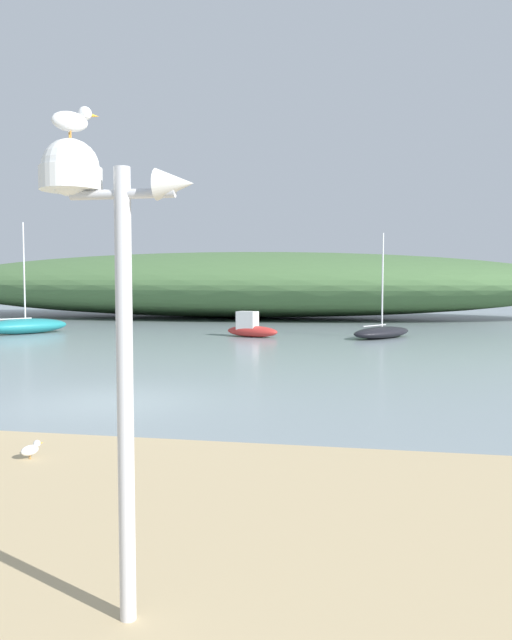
# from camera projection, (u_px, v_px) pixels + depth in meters

# --- Properties ---
(ground_plane) EXTENTS (120.00, 120.00, 0.00)m
(ground_plane) POSITION_uv_depth(u_px,v_px,m) (110.00, 402.00, 13.41)
(ground_plane) COLOR gray
(distant_hill) EXTENTS (50.22, 15.78, 4.86)m
(distant_hill) POSITION_uv_depth(u_px,v_px,m) (232.00, 285.00, 45.44)
(distant_hill) COLOR #476B3D
(distant_hill) RESTS_ON ground
(mast_structure) EXTENTS (1.14, 0.44, 3.52)m
(mast_structure) POSITION_uv_depth(u_px,v_px,m) (96.00, 239.00, 4.30)
(mast_structure) COLOR silver
(mast_structure) RESTS_ON beach_sand
(seagull_on_radar) EXTENTS (0.30, 0.28, 0.24)m
(seagull_on_radar) POSITION_uv_depth(u_px,v_px,m) (72.00, 120.00, 4.28)
(seagull_on_radar) COLOR orange
(seagull_on_radar) RESTS_ON mast_structure
(sailboat_inner_mooring) EXTENTS (3.49, 4.02, 4.95)m
(sailboat_inner_mooring) POSITION_uv_depth(u_px,v_px,m) (382.00, 332.00, 28.40)
(sailboat_inner_mooring) COLOR black
(sailboat_inner_mooring) RESTS_ON ground
(sailboat_outer_mooring) EXTENTS (3.75, 4.37, 5.67)m
(sailboat_outer_mooring) POSITION_uv_depth(u_px,v_px,m) (25.00, 326.00, 30.70)
(sailboat_outer_mooring) COLOR teal
(sailboat_outer_mooring) RESTS_ON ground
(motorboat_far_left) EXTENTS (2.79, 1.53, 1.24)m
(motorboat_far_left) POSITION_uv_depth(u_px,v_px,m) (251.00, 328.00, 28.91)
(motorboat_far_left) COLOR #B72D28
(motorboat_far_left) RESTS_ON ground
(seagull_upper_strand) EXTENTS (0.23, 0.34, 0.25)m
(seagull_upper_strand) POSITION_uv_depth(u_px,v_px,m) (31.00, 449.00, 8.44)
(seagull_upper_strand) COLOR orange
(seagull_upper_strand) RESTS_ON beach_sand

